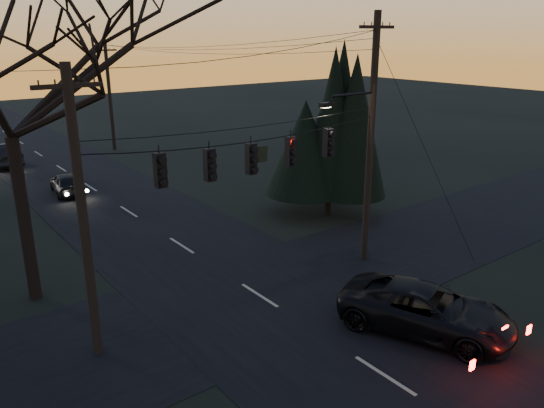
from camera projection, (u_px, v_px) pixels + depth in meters
main_road at (144, 222)px, 27.01m from camera, size 8.00×120.00×0.02m
cross_road at (259, 295)px, 19.44m from camera, size 60.00×7.00×0.02m
utility_pole_right at (364, 259)px, 22.61m from camera, size 5.00×0.30×10.00m
utility_pole_left at (99, 352)px, 15.99m from camera, size 1.80×0.30×8.50m
utility_pole_far_r at (115, 149)px, 43.81m from camera, size 1.80×0.30×8.50m
span_signal_assembly at (252, 157)px, 17.68m from camera, size 11.50×0.44×1.58m
bare_tree_left at (0, 63)px, 16.76m from camera, size 10.32×10.32×11.84m
evergreen_right at (330, 128)px, 26.72m from camera, size 4.35×4.35×8.08m
suv_near at (426, 310)px, 16.91m from camera, size 4.45×6.02×1.52m
sedan_oncoming_a at (67, 183)px, 31.58m from camera, size 1.94×3.92×1.29m
sedan_oncoming_b at (0, 155)px, 38.13m from camera, size 2.23×5.03×1.61m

